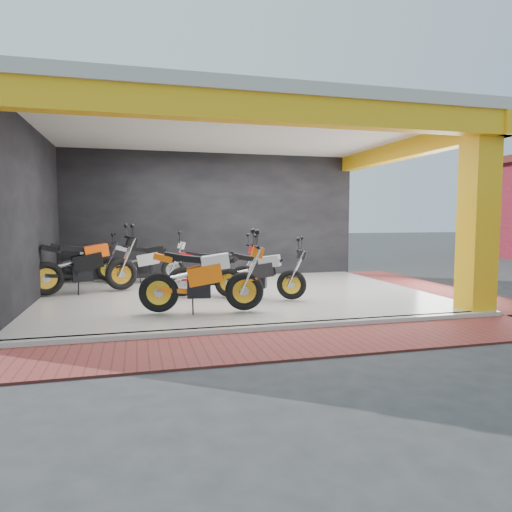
# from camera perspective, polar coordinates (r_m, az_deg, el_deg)

# --- Properties ---
(ground) EXTENTS (80.00, 80.00, 0.00)m
(ground) POSITION_cam_1_polar(r_m,az_deg,el_deg) (8.02, 0.70, -7.59)
(ground) COLOR #2D2D30
(ground) RESTS_ON ground
(showroom_floor) EXTENTS (8.00, 6.00, 0.10)m
(showroom_floor) POSITION_cam_1_polar(r_m,az_deg,el_deg) (9.91, -2.38, -4.90)
(showroom_floor) COLOR silver
(showroom_floor) RESTS_ON ground
(showroom_ceiling) EXTENTS (8.40, 6.40, 0.20)m
(showroom_ceiling) POSITION_cam_1_polar(r_m,az_deg,el_deg) (9.95, -2.45, 15.68)
(showroom_ceiling) COLOR beige
(showroom_ceiling) RESTS_ON corner_column
(back_wall) EXTENTS (8.20, 0.20, 3.50)m
(back_wall) POSITION_cam_1_polar(r_m,az_deg,el_deg) (12.82, -5.38, 4.91)
(back_wall) COLOR black
(back_wall) RESTS_ON ground
(left_wall) EXTENTS (0.20, 6.20, 3.50)m
(left_wall) POSITION_cam_1_polar(r_m,az_deg,el_deg) (9.76, -26.73, 4.47)
(left_wall) COLOR black
(left_wall) RESTS_ON ground
(corner_column) EXTENTS (0.50, 0.50, 3.50)m
(corner_column) POSITION_cam_1_polar(r_m,az_deg,el_deg) (8.96, 26.01, 4.51)
(corner_column) COLOR yellow
(corner_column) RESTS_ON ground
(header_beam_front) EXTENTS (8.40, 0.30, 0.40)m
(header_beam_front) POSITION_cam_1_polar(r_m,az_deg,el_deg) (7.05, 3.00, 17.75)
(header_beam_front) COLOR yellow
(header_beam_front) RESTS_ON corner_column
(header_beam_right) EXTENTS (0.30, 6.40, 0.40)m
(header_beam_right) POSITION_cam_1_polar(r_m,az_deg,el_deg) (11.43, 18.05, 12.51)
(header_beam_right) COLOR yellow
(header_beam_right) RESTS_ON corner_column
(floor_kerb) EXTENTS (8.00, 0.20, 0.10)m
(floor_kerb) POSITION_cam_1_polar(r_m,az_deg,el_deg) (7.05, 2.93, -8.90)
(floor_kerb) COLOR silver
(floor_kerb) RESTS_ON ground
(paver_front) EXTENTS (9.00, 1.40, 0.03)m
(paver_front) POSITION_cam_1_polar(r_m,az_deg,el_deg) (6.35, 5.11, -10.80)
(paver_front) COLOR brown
(paver_front) RESTS_ON ground
(paver_right) EXTENTS (1.40, 7.00, 0.03)m
(paver_right) POSITION_cam_1_polar(r_m,az_deg,el_deg) (11.89, 20.90, -3.76)
(paver_right) COLOR brown
(paver_right) RESTS_ON ground
(moto_hero) EXTENTS (2.33, 1.13, 1.37)m
(moto_hero) POSITION_cam_1_polar(r_m,az_deg,el_deg) (7.83, -1.46, -2.07)
(moto_hero) COLOR #FB640A
(moto_hero) RESTS_ON showroom_floor
(moto_row_a) EXTENTS (2.08, 1.55, 1.20)m
(moto_row_a) POSITION_cam_1_polar(r_m,az_deg,el_deg) (8.92, 4.47, -1.77)
(moto_row_a) COLOR black
(moto_row_a) RESTS_ON showroom_floor
(moto_row_b) EXTENTS (2.04, 0.82, 1.23)m
(moto_row_b) POSITION_cam_1_polar(r_m,az_deg,el_deg) (9.61, -1.50, -1.19)
(moto_row_b) COLOR red
(moto_row_b) RESTS_ON showroom_floor
(moto_row_c) EXTENTS (2.47, 1.38, 1.43)m
(moto_row_c) POSITION_cam_1_polar(r_m,az_deg,el_deg) (10.48, -16.52, -0.36)
(moto_row_c) COLOR black
(moto_row_c) RESTS_ON showroom_floor
(moto_row_d) EXTENTS (2.10, 0.99, 1.24)m
(moto_row_d) POSITION_cam_1_polar(r_m,az_deg,el_deg) (11.60, -10.29, -0.23)
(moto_row_d) COLOR #A9ACB1
(moto_row_d) RESTS_ON showroom_floor
(moto_row_e) EXTENTS (1.99, 0.83, 1.20)m
(moto_row_e) POSITION_cam_1_polar(r_m,az_deg,el_deg) (12.11, -18.05, -0.28)
(moto_row_e) COLOR black
(moto_row_e) RESTS_ON showroom_floor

